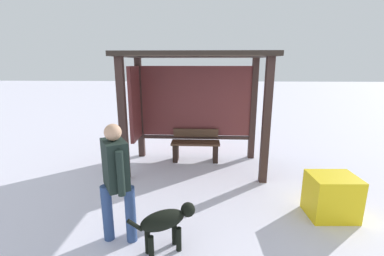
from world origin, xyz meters
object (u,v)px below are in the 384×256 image
(dog, at_px, (166,221))
(bench_left_inside, at_px, (196,147))
(bus_shelter, at_px, (190,85))
(person_walking, at_px, (116,175))
(grit_bin, at_px, (331,196))

(dog, bearing_deg, bench_left_inside, 85.45)
(bus_shelter, height_order, person_walking, bus_shelter)
(bus_shelter, distance_m, dog, 3.38)
(bench_left_inside, relative_size, grit_bin, 1.68)
(person_walking, distance_m, dog, 0.87)
(bus_shelter, height_order, bench_left_inside, bus_shelter)
(bus_shelter, distance_m, person_walking, 3.12)
(person_walking, xyz_separation_m, grit_bin, (3.13, 0.73, -0.61))
(bus_shelter, xyz_separation_m, dog, (-0.14, -3.05, -1.46))
(person_walking, height_order, dog, person_walking)
(bench_left_inside, height_order, person_walking, person_walking)
(dog, xyz_separation_m, grit_bin, (2.47, 0.91, -0.08))
(bus_shelter, relative_size, dog, 3.97)
(dog, bearing_deg, person_walking, 164.66)
(bus_shelter, relative_size, bench_left_inside, 2.69)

